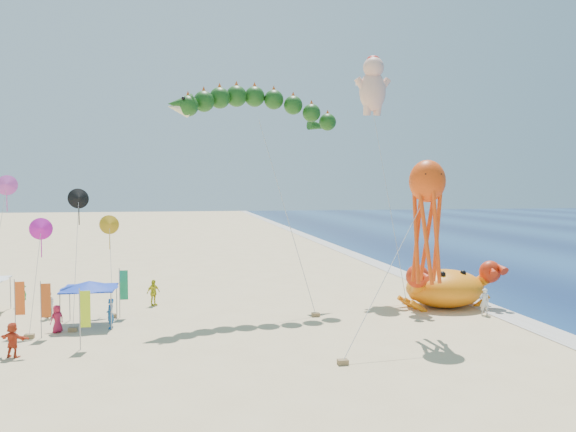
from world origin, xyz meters
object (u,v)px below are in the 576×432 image
(cherub_kite, at_px, (373,84))
(canopy_blue, at_px, (89,285))
(crab_inflatable, at_px, (446,287))
(dragon_kite, at_px, (256,111))
(octopus_kite, at_px, (427,212))

(cherub_kite, xyz_separation_m, canopy_blue, (-20.65, -7.78, -14.13))
(crab_inflatable, height_order, dragon_kite, dragon_kite)
(dragon_kite, xyz_separation_m, canopy_blue, (-10.69, -3.56, -11.20))
(crab_inflatable, bearing_deg, cherub_kite, 112.57)
(dragon_kite, height_order, cherub_kite, cherub_kite)
(octopus_kite, relative_size, canopy_blue, 2.92)
(canopy_blue, bearing_deg, cherub_kite, 20.65)
(dragon_kite, distance_m, octopus_kite, 14.41)
(dragon_kite, bearing_deg, octopus_kite, -49.60)
(cherub_kite, height_order, octopus_kite, cherub_kite)
(dragon_kite, relative_size, octopus_kite, 1.52)
(crab_inflatable, distance_m, cherub_kite, 16.98)
(dragon_kite, height_order, canopy_blue, dragon_kite)
(dragon_kite, bearing_deg, cherub_kite, 22.97)
(cherub_kite, distance_m, canopy_blue, 26.21)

